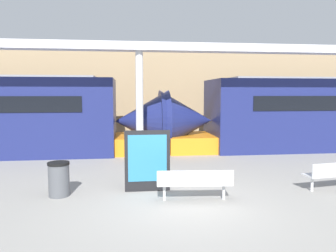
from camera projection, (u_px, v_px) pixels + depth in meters
The scene contains 7 objects.
ground_plane at pixel (183, 205), 7.32m from camera, with size 60.00×60.00×0.00m, color gray.
station_wall at pixel (150, 93), 17.79m from camera, with size 56.00×0.20×5.00m, color #9E8460.
bench_near at pixel (195, 182), 7.56m from camera, with size 1.78×0.57×0.75m.
trash_bin at pixel (59, 179), 7.93m from camera, with size 0.52×0.52×0.84m.
poster_board at pixel (147, 161), 8.30m from camera, with size 1.15×0.07×1.56m.
support_column_near at pixel (140, 109), 11.30m from camera, with size 0.26×0.26×3.93m, color silver.
canopy_beam at pixel (139, 47), 11.09m from camera, with size 28.00×0.60×0.28m, color #B7B7BC.
Camera 1 is at (-1.19, -7.02, 2.48)m, focal length 35.00 mm.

